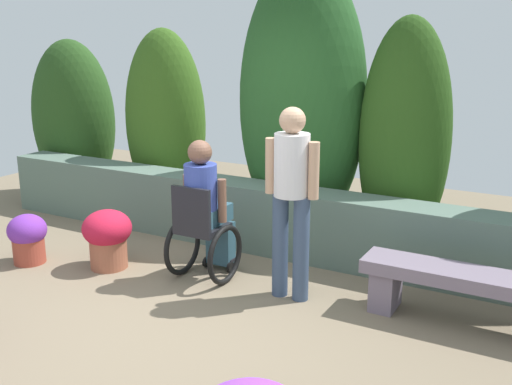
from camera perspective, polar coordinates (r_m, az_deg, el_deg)
name	(u,v)px	position (r m, az deg, el deg)	size (l,w,h in m)	color
ground_plane	(169,316)	(5.10, -8.28, -11.51)	(10.67, 10.67, 0.00)	#7B6B55
stone_retaining_wall	(269,218)	(6.36, 1.29, -2.47)	(7.15, 0.43, 0.71)	#576D60
hedge_backdrop	(282,118)	(6.81, 2.44, 7.09)	(7.82, 1.03, 3.02)	#25481A
stone_bench	(464,288)	(5.06, 19.13, -8.56)	(1.62, 0.38, 0.46)	slate
person_in_wheelchair	(205,215)	(5.60, -4.88, -2.10)	(0.53, 0.66, 1.33)	black
person_standing_companion	(291,191)	(5.07, 3.37, 0.18)	(0.49, 0.30, 1.67)	#394C68
flower_pot_terracotta_by_wall	(108,236)	(6.08, -13.88, -4.00)	(0.48, 0.48, 0.59)	#A55B40
flower_pot_small_foreground	(28,237)	(6.46, -20.81, -3.93)	(0.39, 0.39, 0.50)	#9F4030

